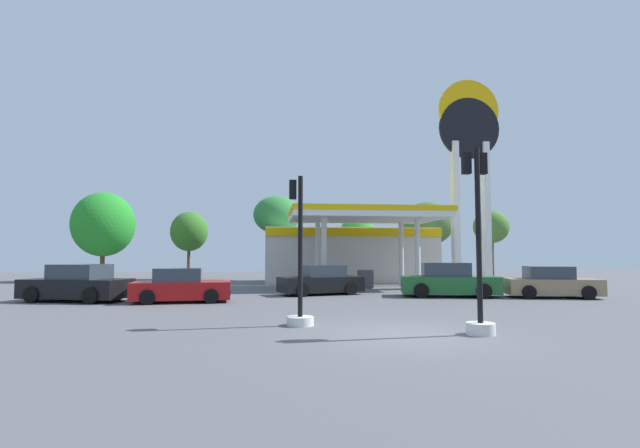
{
  "coord_description": "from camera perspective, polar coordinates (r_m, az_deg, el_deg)",
  "views": [
    {
      "loc": [
        -3.47,
        -11.82,
        2.06
      ],
      "look_at": [
        -0.66,
        14.37,
        3.79
      ],
      "focal_mm": 26.04,
      "sensor_mm": 36.0,
      "label": 1
    }
  ],
  "objects": [
    {
      "name": "tree_3",
      "position": [
        39.65,
        4.6,
        -1.11
      ],
      "size": [
        2.83,
        2.83,
        5.48
      ],
      "color": "brown",
      "rests_on": "ground"
    },
    {
      "name": "car_2",
      "position": [
        24.03,
        0.12,
        -7.04
      ],
      "size": [
        4.54,
        2.9,
        1.51
      ],
      "color": "black",
      "rests_on": "ground"
    },
    {
      "name": "tree_4",
      "position": [
        39.97,
        13.18,
        0.06
      ],
      "size": [
        4.17,
        4.17,
        6.48
      ],
      "color": "brown",
      "rests_on": "ground"
    },
    {
      "name": "station_pole_sign",
      "position": [
        31.07,
        17.91,
        8.14
      ],
      "size": [
        3.9,
        0.56,
        13.16
      ],
      "color": "white",
      "rests_on": "ground"
    },
    {
      "name": "ground_plane",
      "position": [
        12.5,
        10.37,
        -13.19
      ],
      "size": [
        90.0,
        90.0,
        0.0
      ],
      "primitive_type": "plane",
      "color": "#56565B",
      "rests_on": "ground"
    },
    {
      "name": "tree_0",
      "position": [
        40.04,
        -25.07,
        -0.05
      ],
      "size": [
        4.72,
        4.72,
        6.93
      ],
      "color": "brown",
      "rests_on": "ground"
    },
    {
      "name": "car_0",
      "position": [
        21.06,
        -16.68,
        -7.4
      ],
      "size": [
        4.25,
        2.17,
        1.47
      ],
      "color": "black",
      "rests_on": "ground"
    },
    {
      "name": "tree_2",
      "position": [
        37.43,
        -5.33,
        1.11
      ],
      "size": [
        3.76,
        3.76,
        6.76
      ],
      "color": "brown",
      "rests_on": "ground"
    },
    {
      "name": "tree_5",
      "position": [
        41.63,
        20.29,
        -0.38
      ],
      "size": [
        2.94,
        2.94,
        5.77
      ],
      "color": "brown",
      "rests_on": "ground"
    },
    {
      "name": "gas_station",
      "position": [
        34.43,
        3.7,
        -3.39
      ],
      "size": [
        12.43,
        12.49,
        4.85
      ],
      "color": "beige",
      "rests_on": "ground"
    },
    {
      "name": "traffic_signal_1",
      "position": [
        13.66,
        -2.56,
        -7.19
      ],
      "size": [
        0.79,
        0.79,
        4.38
      ],
      "color": "silver",
      "rests_on": "ground"
    },
    {
      "name": "car_1",
      "position": [
        23.76,
        15.52,
        -6.78
      ],
      "size": [
        4.95,
        2.94,
        1.66
      ],
      "color": "black",
      "rests_on": "ground"
    },
    {
      "name": "car_4",
      "position": [
        24.93,
        26.55,
        -6.55
      ],
      "size": [
        4.47,
        2.73,
        1.49
      ],
      "color": "black",
      "rests_on": "ground"
    },
    {
      "name": "traffic_signal_0",
      "position": [
        12.8,
        18.91,
        -4.94
      ],
      "size": [
        0.73,
        0.73,
        4.87
      ],
      "color": "silver",
      "rests_on": "ground"
    },
    {
      "name": "tree_1",
      "position": [
        40.03,
        -15.79,
        -0.91
      ],
      "size": [
        3.05,
        3.05,
        5.61
      ],
      "color": "brown",
      "rests_on": "ground"
    },
    {
      "name": "car_3",
      "position": [
        23.21,
        -27.69,
        -6.6
      ],
      "size": [
        4.89,
        3.11,
        1.63
      ],
      "color": "black",
      "rests_on": "ground"
    }
  ]
}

